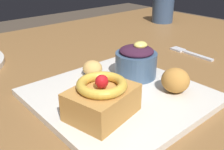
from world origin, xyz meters
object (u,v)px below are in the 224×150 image
Objects in this scene: berry_ramekin at (136,61)px; fritter_middle at (93,68)px; coffee_mug at (163,10)px; front_plate at (119,96)px; cake_slice at (102,99)px; fritter_front at (175,80)px; fork at (188,53)px.

fritter_middle is at bearing 137.74° from berry_ramekin.
front_plate is at bearing -148.05° from coffee_mug.
cake_slice is at bearing -121.46° from fritter_middle.
fritter_front is 0.61m from coffee_mug.
fork is (0.30, 0.06, -0.00)m from front_plate.
coffee_mug is (0.46, 0.40, 0.01)m from fritter_front.
fritter_middle is at bearing 58.54° from cake_slice.
fork is at bearing 10.54° from front_plate.
berry_ramekin is 0.91× the size of coffee_mug.
coffee_mug is (0.47, 0.31, 0.00)m from berry_ramekin.
berry_ramekin is 0.56m from coffee_mug.
berry_ramekin is (0.07, 0.03, 0.04)m from front_plate.
fritter_front is at bearing -38.16° from front_plate.
coffee_mug is at bearing 40.77° from fritter_front.
berry_ramekin reaches higher than front_plate.
front_plate is at bearing 27.16° from cake_slice.
berry_ramekin is at bearing -146.76° from coffee_mug.
berry_ramekin reaches higher than fritter_middle.
cake_slice is at bearing 107.35° from fork.
fritter_front reaches higher than front_plate.
fork is at bearing -6.74° from fritter_middle.
fork is at bearing 6.19° from berry_ramekin.
cake_slice is 0.16m from berry_ramekin.
berry_ramekin is 0.09m from fritter_middle.
coffee_mug is (0.54, 0.34, 0.04)m from front_plate.
coffee_mug is (0.61, 0.37, 0.01)m from cake_slice.
fritter_middle reaches higher than front_plate.
fork is (0.29, -0.03, -0.03)m from fritter_middle.
front_plate is at bearing 141.84° from fritter_front.
berry_ramekin reaches higher than fork.
fritter_front is 0.40× the size of fork.
cake_slice is 1.37× the size of berry_ramekin.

